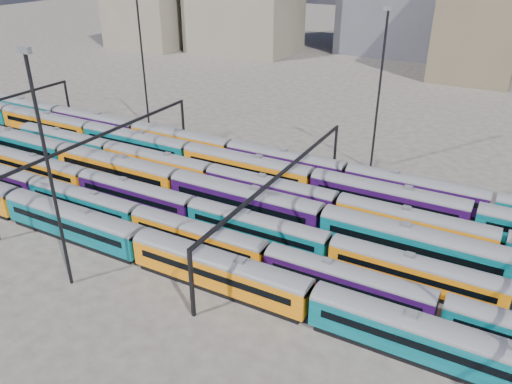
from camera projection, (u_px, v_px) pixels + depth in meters
The scene contains 13 objects.
ground at pixel (217, 209), 70.44m from camera, with size 500.00×500.00×0.00m, color #443E39.
rake_0 at pixel (140, 241), 57.75m from camera, with size 128.29×3.13×5.27m.
rake_1 at pixel (267, 255), 55.90m from camera, with size 112.05×2.74×4.59m.
rake_2 at pixel (257, 226), 61.51m from camera, with size 134.73×2.82×4.73m.
rake_3 at pixel (176, 181), 72.01m from camera, with size 134.94×3.29×5.55m.
rake_4 at pixel (337, 204), 66.40m from camera, with size 120.85×2.95×4.96m.
rake_5 at pixel (188, 152), 82.04m from camera, with size 132.02×3.22×5.43m.
rake_6 at pixel (230, 149), 83.94m from camera, with size 122.31×2.98×5.02m.
gantry_1 at pixel (104, 140), 75.90m from camera, with size 0.35×40.35×8.03m.
gantry_2 at pixel (281, 180), 63.13m from camera, with size 0.35×40.35×8.03m.
mast_1 at pixel (143, 59), 94.22m from camera, with size 1.40×0.50×25.60m.
mast_2 at pixel (48, 168), 49.01m from camera, with size 1.40×0.50×25.60m.
mast_3 at pixel (380, 86), 76.64m from camera, with size 1.40×0.50×25.60m.
Camera 1 is at (34.35, -51.72, 33.81)m, focal length 35.00 mm.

